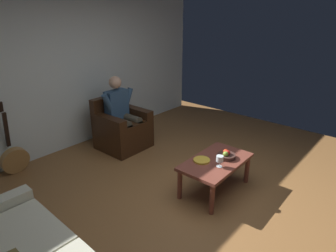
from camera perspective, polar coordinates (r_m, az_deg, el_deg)
ground_plane at (r=3.70m, az=7.24°, el=-14.73°), size 6.41×6.41×0.00m
wall_back at (r=5.03m, az=-18.56°, el=10.83°), size 5.74×0.06×2.66m
armchair at (r=4.97m, az=-8.98°, el=-0.62°), size 0.75×0.72×0.85m
person_seated at (r=4.84m, az=-9.02°, el=2.92°), size 0.64×0.57×1.20m
coffee_table at (r=3.77m, az=9.28°, el=-7.47°), size 0.98×0.58×0.43m
guitar at (r=4.71m, az=-27.76°, el=-5.52°), size 0.38×0.23×1.04m
wine_glass_near at (r=3.56m, az=10.05°, el=-6.41°), size 0.09×0.09×0.14m
fruit_bowl at (r=3.80m, az=11.31°, el=-5.59°), size 0.23×0.23×0.11m
decorative_dish at (r=3.69m, az=6.58°, el=-6.65°), size 0.21×0.21×0.02m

